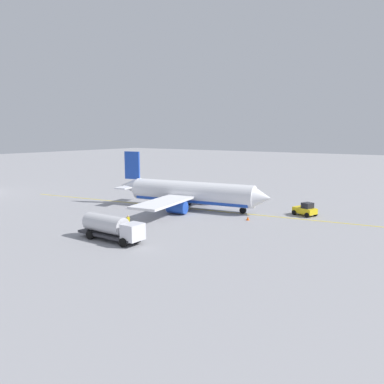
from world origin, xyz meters
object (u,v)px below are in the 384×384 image
fuel_tanker (111,227)px  pushback_tug (305,210)px  refueling_worker (128,221)px  airplane (190,193)px  safety_cone_nose (248,218)px

fuel_tanker → pushback_tug: (15.17, 28.11, -0.71)m
pushback_tug → refueling_worker: 28.55m
airplane → fuel_tanker: (3.71, -22.35, -1.03)m
fuel_tanker → safety_cone_nose: fuel_tanker is taller
fuel_tanker → pushback_tug: 31.95m
airplane → safety_cone_nose: airplane is taller
fuel_tanker → pushback_tug: fuel_tanker is taller
refueling_worker → pushback_tug: bearing=50.2°
fuel_tanker → refueling_worker: fuel_tanker is taller
airplane → safety_cone_nose: (12.70, -2.53, -2.45)m
airplane → pushback_tug: bearing=17.0°
safety_cone_nose → pushback_tug: bearing=53.3°
pushback_tug → safety_cone_nose: size_ratio=6.99×
pushback_tug → safety_cone_nose: (-6.18, -8.29, -0.72)m
airplane → refueling_worker: 16.29m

